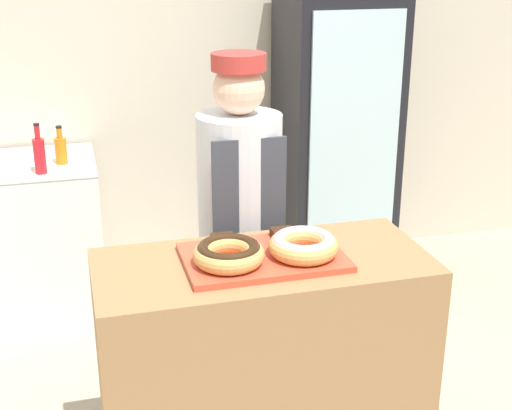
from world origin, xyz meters
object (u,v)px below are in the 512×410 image
at_px(baker_person, 240,232).
at_px(beverage_fridge, 336,136).
at_px(serving_tray, 263,257).
at_px(brownie_back_right, 283,234).
at_px(donut_chocolate_glaze, 229,253).
at_px(donut_light_glaze, 303,244).
at_px(chest_freezer, 11,239).
at_px(bottle_orange, 61,149).
at_px(brownie_back_left, 224,240).
at_px(bottle_red, 39,154).

relative_size(baker_person, beverage_fridge, 0.88).
relative_size(serving_tray, beverage_fridge, 0.31).
bearing_deg(brownie_back_right, donut_chocolate_glaze, -145.53).
relative_size(donut_light_glaze, chest_freezer, 0.25).
relative_size(donut_chocolate_glaze, chest_freezer, 0.25).
bearing_deg(bottle_orange, baker_person, -57.03).
bearing_deg(brownie_back_left, donut_chocolate_glaze, -96.99).
relative_size(chest_freezer, bottle_red, 3.71).
xyz_separation_m(donut_chocolate_glaze, brownie_back_right, (0.26, 0.18, -0.03)).
xyz_separation_m(bottle_red, bottle_orange, (0.11, 0.15, -0.02)).
relative_size(donut_chocolate_glaze, beverage_fridge, 0.14).
height_order(donut_light_glaze, brownie_back_right, donut_light_glaze).
bearing_deg(brownie_back_left, beverage_fridge, 56.21).
xyz_separation_m(serving_tray, baker_person, (0.04, 0.52, -0.11)).
xyz_separation_m(brownie_back_left, bottle_red, (-0.68, 1.38, 0.00)).
bearing_deg(brownie_back_right, donut_light_glaze, -83.01).
relative_size(serving_tray, donut_light_glaze, 2.28).
distance_m(brownie_back_left, beverage_fridge, 1.93).
height_order(serving_tray, donut_light_glaze, donut_light_glaze).
bearing_deg(beverage_fridge, brownie_back_left, -123.79).
distance_m(beverage_fridge, chest_freezer, 2.03).
bearing_deg(donut_light_glaze, bottle_orange, 116.01).
bearing_deg(bottle_orange, bottle_red, -125.73).
bearing_deg(donut_light_glaze, chest_freezer, 122.92).
xyz_separation_m(baker_person, chest_freezer, (-1.06, 1.22, -0.41)).
height_order(donut_chocolate_glaze, brownie_back_right, donut_chocolate_glaze).
distance_m(brownie_back_left, bottle_red, 1.54).
bearing_deg(chest_freezer, bottle_orange, -13.93).
distance_m(serving_tray, donut_light_glaze, 0.16).
bearing_deg(donut_chocolate_glaze, serving_tray, 17.70).
distance_m(serving_tray, brownie_back_left, 0.18).
bearing_deg(brownie_back_right, brownie_back_left, 180.00).
xyz_separation_m(baker_person, bottle_orange, (-0.74, 1.13, 0.12)).
xyz_separation_m(serving_tray, brownie_back_right, (0.12, 0.13, 0.03)).
bearing_deg(chest_freezer, brownie_back_left, -60.79).
bearing_deg(donut_light_glaze, brownie_back_right, 96.99).
distance_m(serving_tray, bottle_red, 1.71).
height_order(donut_light_glaze, brownie_back_left, donut_light_glaze).
bearing_deg(baker_person, beverage_fridge, 53.01).
bearing_deg(serving_tray, beverage_fridge, 61.14).
height_order(serving_tray, bottle_orange, bottle_orange).
bearing_deg(donut_chocolate_glaze, brownie_back_left, 83.01).
relative_size(serving_tray, baker_person, 0.35).
height_order(donut_chocolate_glaze, chest_freezer, donut_chocolate_glaze).
bearing_deg(bottle_orange, chest_freezer, 166.07).
xyz_separation_m(chest_freezer, bottle_orange, (0.32, -0.08, 0.53)).
xyz_separation_m(brownie_back_left, chest_freezer, (-0.90, 1.61, -0.55)).
bearing_deg(bottle_red, chest_freezer, 132.80).
distance_m(beverage_fridge, bottle_orange, 1.65).
relative_size(serving_tray, donut_chocolate_glaze, 2.28).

